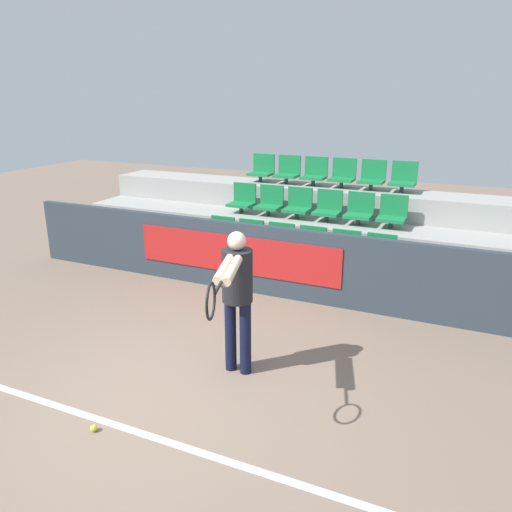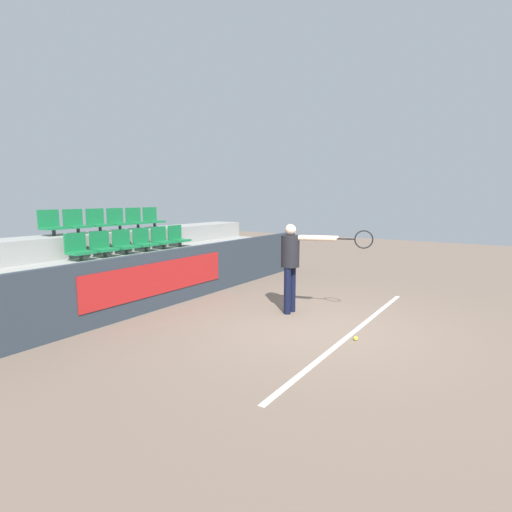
{
  "view_description": "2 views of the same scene",
  "coord_description": "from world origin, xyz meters",
  "px_view_note": "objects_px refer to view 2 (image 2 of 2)",
  "views": [
    {
      "loc": [
        2.65,
        -3.69,
        3.04
      ],
      "look_at": [
        0.15,
        1.86,
        1.05
      ],
      "focal_mm": 35.0,
      "sensor_mm": 36.0,
      "label": 1
    },
    {
      "loc": [
        -6.01,
        -2.61,
        2.12
      ],
      "look_at": [
        0.31,
        1.54,
        1.03
      ],
      "focal_mm": 28.0,
      "sensor_mm": 36.0,
      "label": 2
    }
  ],
  "objects_px": {
    "stadium_chair_5": "(205,257)",
    "stadium_chair_15": "(118,221)",
    "stadium_chair_4": "(190,260)",
    "stadium_chair_8": "(124,243)",
    "stadium_chair_0": "(108,276)",
    "stadium_chair_14": "(98,222)",
    "stadium_chair_10": "(162,239)",
    "tennis_ball": "(356,338)",
    "stadium_chair_7": "(103,246)",
    "stadium_chair_12": "(51,224)",
    "tennis_player": "(294,258)",
    "stadium_chair_3": "(172,264)",
    "stadium_chair_16": "(136,220)",
    "stadium_chair_17": "(153,219)",
    "stadium_chair_6": "(78,249)",
    "stadium_chair_9": "(144,241)",
    "stadium_chair_13": "(76,223)",
    "stadium_chair_2": "(153,267)",
    "stadium_chair_1": "(132,271)",
    "stadium_chair_11": "(178,237)"
  },
  "relations": [
    {
      "from": "stadium_chair_5",
      "to": "tennis_player",
      "type": "bearing_deg",
      "value": -108.18
    },
    {
      "from": "tennis_player",
      "to": "stadium_chair_11",
      "type": "bearing_deg",
      "value": 59.01
    },
    {
      "from": "stadium_chair_5",
      "to": "stadium_chair_6",
      "type": "bearing_deg",
      "value": 161.98
    },
    {
      "from": "stadium_chair_8",
      "to": "stadium_chair_12",
      "type": "xyz_separation_m",
      "value": [
        -1.11,
        0.9,
        0.45
      ]
    },
    {
      "from": "stadium_chair_7",
      "to": "tennis_player",
      "type": "xyz_separation_m",
      "value": [
        1.24,
        -3.88,
        -0.1
      ]
    },
    {
      "from": "stadium_chair_1",
      "to": "tennis_player",
      "type": "distance_m",
      "value": 3.24
    },
    {
      "from": "stadium_chair_3",
      "to": "stadium_chair_4",
      "type": "bearing_deg",
      "value": 0.0
    },
    {
      "from": "stadium_chair_8",
      "to": "stadium_chair_12",
      "type": "height_order",
      "value": "stadium_chair_12"
    },
    {
      "from": "stadium_chair_2",
      "to": "tennis_ball",
      "type": "distance_m",
      "value": 4.49
    },
    {
      "from": "stadium_chair_3",
      "to": "stadium_chair_15",
      "type": "distance_m",
      "value": 2.01
    },
    {
      "from": "stadium_chair_0",
      "to": "stadium_chair_9",
      "type": "height_order",
      "value": "stadium_chair_9"
    },
    {
      "from": "stadium_chair_7",
      "to": "tennis_player",
      "type": "relative_size",
      "value": 0.33
    },
    {
      "from": "stadium_chair_12",
      "to": "stadium_chair_15",
      "type": "distance_m",
      "value": 1.66
    },
    {
      "from": "stadium_chair_9",
      "to": "stadium_chair_12",
      "type": "xyz_separation_m",
      "value": [
        -1.66,
        0.9,
        0.45
      ]
    },
    {
      "from": "stadium_chair_4",
      "to": "stadium_chair_5",
      "type": "bearing_deg",
      "value": 0.0
    },
    {
      "from": "stadium_chair_2",
      "to": "stadium_chair_4",
      "type": "relative_size",
      "value": 1.0
    },
    {
      "from": "stadium_chair_5",
      "to": "stadium_chair_16",
      "type": "distance_m",
      "value": 2.09
    },
    {
      "from": "stadium_chair_14",
      "to": "stadium_chair_16",
      "type": "height_order",
      "value": "same"
    },
    {
      "from": "stadium_chair_10",
      "to": "stadium_chair_13",
      "type": "distance_m",
      "value": 1.94
    },
    {
      "from": "stadium_chair_10",
      "to": "tennis_ball",
      "type": "xyz_separation_m",
      "value": [
        -1.21,
        -5.35,
        -1.1
      ]
    },
    {
      "from": "stadium_chair_5",
      "to": "stadium_chair_15",
      "type": "xyz_separation_m",
      "value": [
        -1.11,
        1.8,
        0.9
      ]
    },
    {
      "from": "stadium_chair_16",
      "to": "stadium_chair_17",
      "type": "height_order",
      "value": "same"
    },
    {
      "from": "stadium_chair_12",
      "to": "stadium_chair_14",
      "type": "relative_size",
      "value": 1.0
    },
    {
      "from": "stadium_chair_5",
      "to": "stadium_chair_7",
      "type": "relative_size",
      "value": 1.0
    },
    {
      "from": "stadium_chair_0",
      "to": "stadium_chair_3",
      "type": "bearing_deg",
      "value": 0.0
    },
    {
      "from": "stadium_chair_11",
      "to": "stadium_chair_12",
      "type": "xyz_separation_m",
      "value": [
        -2.77,
        0.9,
        0.45
      ]
    },
    {
      "from": "tennis_ball",
      "to": "stadium_chair_8",
      "type": "bearing_deg",
      "value": 88.96
    },
    {
      "from": "stadium_chair_3",
      "to": "stadium_chair_10",
      "type": "xyz_separation_m",
      "value": [
        0.55,
        0.9,
        0.45
      ]
    },
    {
      "from": "stadium_chair_9",
      "to": "stadium_chair_15",
      "type": "bearing_deg",
      "value": 90.0
    },
    {
      "from": "stadium_chair_13",
      "to": "stadium_chair_14",
      "type": "distance_m",
      "value": 0.55
    },
    {
      "from": "stadium_chair_3",
      "to": "stadium_chair_17",
      "type": "xyz_separation_m",
      "value": [
        1.11,
        1.8,
        0.9
      ]
    },
    {
      "from": "stadium_chair_2",
      "to": "stadium_chair_12",
      "type": "xyz_separation_m",
      "value": [
        -1.11,
        1.8,
        0.9
      ]
    },
    {
      "from": "stadium_chair_17",
      "to": "stadium_chair_5",
      "type": "bearing_deg",
      "value": -90.0
    },
    {
      "from": "stadium_chair_14",
      "to": "stadium_chair_17",
      "type": "relative_size",
      "value": 1.0
    },
    {
      "from": "stadium_chair_10",
      "to": "stadium_chair_14",
      "type": "relative_size",
      "value": 1.0
    },
    {
      "from": "stadium_chair_8",
      "to": "stadium_chair_7",
      "type": "bearing_deg",
      "value": 180.0
    },
    {
      "from": "stadium_chair_12",
      "to": "tennis_player",
      "type": "xyz_separation_m",
      "value": [
        1.79,
        -4.78,
        -0.54
      ]
    },
    {
      "from": "stadium_chair_12",
      "to": "stadium_chair_16",
      "type": "bearing_deg",
      "value": 0.0
    },
    {
      "from": "stadium_chair_17",
      "to": "stadium_chair_13",
      "type": "bearing_deg",
      "value": 180.0
    },
    {
      "from": "stadium_chair_12",
      "to": "stadium_chair_17",
      "type": "xyz_separation_m",
      "value": [
        2.77,
        0.0,
        0.0
      ]
    },
    {
      "from": "stadium_chair_12",
      "to": "stadium_chair_13",
      "type": "height_order",
      "value": "same"
    },
    {
      "from": "stadium_chair_0",
      "to": "stadium_chair_3",
      "type": "xyz_separation_m",
      "value": [
        1.66,
        0.0,
        0.0
      ]
    },
    {
      "from": "tennis_ball",
      "to": "stadium_chair_5",
      "type": "bearing_deg",
      "value": 68.4
    },
    {
      "from": "stadium_chair_9",
      "to": "stadium_chair_15",
      "type": "relative_size",
      "value": 1.0
    },
    {
      "from": "stadium_chair_1",
      "to": "stadium_chair_3",
      "type": "relative_size",
      "value": 1.0
    },
    {
      "from": "stadium_chair_5",
      "to": "stadium_chair_14",
      "type": "relative_size",
      "value": 1.0
    },
    {
      "from": "stadium_chair_3",
      "to": "stadium_chair_10",
      "type": "bearing_deg",
      "value": 58.42
    },
    {
      "from": "stadium_chair_1",
      "to": "stadium_chair_14",
      "type": "distance_m",
      "value": 2.09
    },
    {
      "from": "stadium_chair_8",
      "to": "stadium_chair_0",
      "type": "bearing_deg",
      "value": -140.88
    },
    {
      "from": "stadium_chair_14",
      "to": "stadium_chair_15",
      "type": "bearing_deg",
      "value": 0.0
    }
  ]
}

